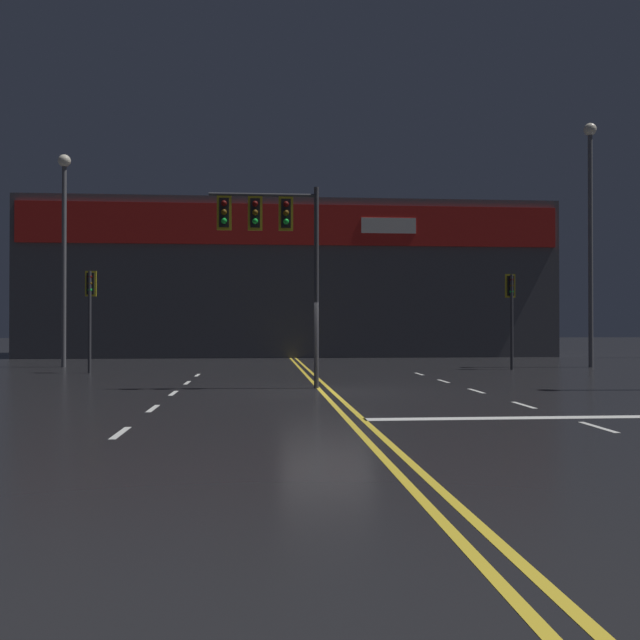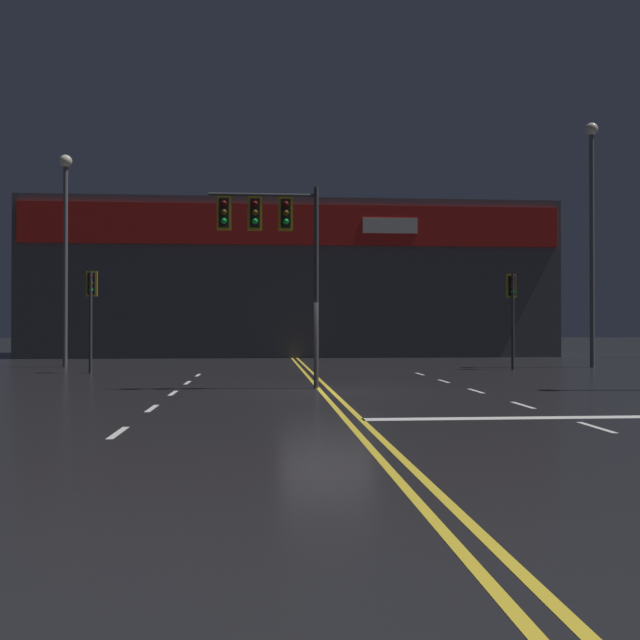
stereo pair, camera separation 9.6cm
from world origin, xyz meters
TOP-DOWN VIEW (x-y plane):
  - ground_plane at (0.00, 0.00)m, footprint 200.00×200.00m
  - road_markings at (0.69, -0.97)m, footprint 12.39×60.00m
  - traffic_signal_median at (-1.53, 1.25)m, footprint 3.19×0.36m
  - traffic_signal_corner_northeast at (8.65, 9.74)m, footprint 0.42×0.36m
  - traffic_signal_corner_northwest at (-8.44, 8.87)m, footprint 0.42×0.36m
  - streetlight_near_left at (-10.60, 13.15)m, footprint 0.56×0.56m
  - streetlight_near_right at (12.78, 11.10)m, footprint 0.56×0.56m
  - building_backdrop at (0.00, 26.45)m, footprint 31.62×10.23m
  - utility_pole_row at (-2.02, 20.17)m, footprint 47.07×0.26m

SIDE VIEW (x-z plane):
  - ground_plane at x=0.00m, z-range 0.00..0.00m
  - road_markings at x=0.69m, z-range 0.00..0.01m
  - traffic_signal_corner_northwest at x=-8.44m, z-range 0.93..4.90m
  - traffic_signal_corner_northeast at x=8.65m, z-range 0.94..4.96m
  - traffic_signal_median at x=-1.53m, z-range 1.65..7.52m
  - building_backdrop at x=0.00m, z-range 0.02..9.30m
  - utility_pole_row at x=-2.02m, z-range -0.42..12.41m
  - streetlight_near_left at x=-10.60m, z-range 1.31..10.81m
  - streetlight_near_right at x=12.78m, z-range 1.37..12.24m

